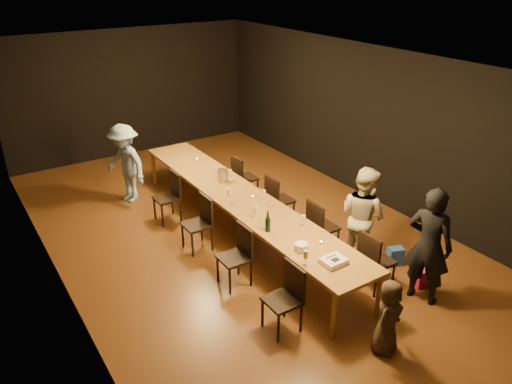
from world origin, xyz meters
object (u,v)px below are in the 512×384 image
chair_right_2 (280,199)px  champagne_bottle (268,221)px  woman_tan (363,216)px  birthday_cake (334,261)px  table (240,199)px  chair_left_2 (197,224)px  chair_left_1 (234,257)px  child (388,317)px  man_blue (126,164)px  plate_stack (301,247)px  chair_right_1 (323,226)px  chair_right_3 (245,177)px  chair_right_0 (377,260)px  chair_left_3 (167,198)px  woman_birthday (429,246)px  ice_bucket (223,175)px  chair_left_0 (282,300)px

chair_right_2 → champagne_bottle: (-1.13, -1.24, 0.45)m
woman_tan → birthday_cake: bearing=115.4°
table → chair_left_2: (-0.85, 0.00, -0.24)m
chair_left_1 → child: bearing=-158.9°
man_blue → plate_stack: man_blue is taller
chair_left_1 → chair_right_1: bearing=-90.0°
chair_right_3 → plate_stack: size_ratio=4.87×
child → table: bearing=68.3°
chair_right_3 → chair_left_2: size_ratio=1.00×
chair_right_0 → chair_left_2: size_ratio=1.00×
chair_right_3 → champagne_bottle: 2.72m
chair_left_3 → woman_birthday: 4.66m
chair_right_3 → woman_birthday: 4.19m
chair_right_0 → champagne_bottle: 1.68m
woman_birthday → champagne_bottle: size_ratio=5.12×
woman_tan → child: bearing=140.7°
table → chair_right_2: 0.88m
chair_right_2 → chair_left_2: same height
plate_stack → chair_right_0: bearing=-23.6°
chair_left_2 → man_blue: man_blue is taller
table → man_blue: 2.68m
chair_left_1 → birthday_cake: bearing=-146.9°
child → ice_bucket: child is taller
chair_right_2 → birthday_cake: 2.62m
chair_right_0 → man_blue: (-2.00, 4.82, 0.33)m
chair_right_0 → chair_right_2: bearing=180.0°
table → ice_bucket: ice_bucket is taller
champagne_bottle → child: bearing=-82.6°
child → ice_bucket: size_ratio=4.59×
child → champagne_bottle: 2.23m
chair_right_3 → chair_left_2: (-1.70, -1.20, 0.00)m
chair_right_1 → chair_left_2: (-1.70, 1.20, 0.00)m
chair_right_2 → ice_bucket: 1.14m
woman_tan → plate_stack: bearing=93.4°
chair_right_0 → chair_left_1: bearing=-125.2°
chair_left_2 → woman_tan: bearing=-131.3°
champagne_bottle → chair_left_0: bearing=-116.2°
chair_right_1 → chair_left_0: size_ratio=1.00×
chair_right_3 → ice_bucket: (-0.77, -0.47, 0.39)m
man_blue → child: man_blue is taller
ice_bucket → chair_right_2: bearing=-43.5°
birthday_cake → champagne_bottle: size_ratio=0.97×
chair_right_3 → chair_left_3: 1.70m
chair_left_1 → plate_stack: (0.65, -0.74, 0.34)m
chair_right_2 → chair_left_3: bearing=-125.2°
woman_tan → chair_left_2: bearing=44.2°
chair_right_3 → chair_left_0: 3.98m
chair_right_1 → woman_tan: 0.72m
woman_tan → ice_bucket: 2.71m
table → man_blue: man_blue is taller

